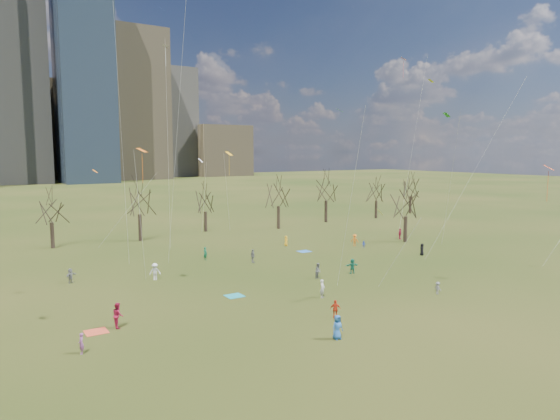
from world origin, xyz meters
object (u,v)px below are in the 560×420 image
blanket_navy (304,251)px  person_1 (322,289)px  person_2 (118,315)px  person_4 (335,309)px  blanket_crimson (96,332)px  person_0 (337,327)px  blanket_teal (234,296)px

blanket_navy → person_1: 21.43m
blanket_navy → person_2: size_ratio=0.82×
blanket_navy → person_4: person_4 is taller
blanket_crimson → person_0: size_ratio=0.91×
blanket_navy → person_0: size_ratio=0.91×
person_0 → blanket_teal: bearing=96.6°
person_1 → blanket_crimson: bearing=139.2°
blanket_crimson → blanket_navy: bearing=28.0°
blanket_crimson → blanket_teal: bearing=11.9°
person_2 → blanket_navy: bearing=-54.4°
person_1 → person_4: bearing=-151.7°
blanket_navy → person_0: (-16.37, -27.09, 0.86)m
person_1 → person_2: person_2 is taller
blanket_navy → blanket_crimson: (-30.58, -16.29, 0.00)m
blanket_teal → blanket_crimson: (-12.98, -2.74, 0.00)m
person_0 → person_2: bearing=140.5°
person_0 → person_2: 16.61m
blanket_teal → person_4: 10.69m
person_0 → blanket_crimson: bearing=144.2°
person_4 → person_2: bearing=6.6°
blanket_navy → person_4: (-13.59, -23.43, 0.73)m
blanket_crimson → person_0: bearing=-37.2°
blanket_teal → person_2: bearing=-166.8°
blanket_teal → person_1: 8.20m
person_0 → person_4: 4.60m
blanket_teal → blanket_crimson: 13.26m
person_1 → person_4: 5.69m
person_0 → person_1: 10.24m
blanket_navy → blanket_crimson: same height
blanket_navy → person_1: person_1 is taller
blanket_navy → person_1: (-11.02, -18.36, 0.83)m
person_4 → person_1: bearing=-85.0°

